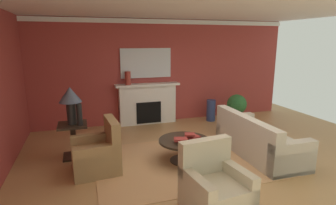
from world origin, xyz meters
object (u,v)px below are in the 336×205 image
object	(u,v)px
fireplace	(148,105)
sofa	(257,141)
vase_mantel_left	(128,78)
potted_plant	(237,106)
mantel_mirror	(146,63)
side_table	(73,138)
vase_on_side_table	(79,115)
armchair_facing_fireplace	(215,189)
table_lamp	(70,98)
coffee_table	(184,145)
armchair_near_window	(98,155)
vase_tall_corner	(211,110)

from	to	relation	value
fireplace	sofa	world-z (taller)	fireplace
vase_mantel_left	potted_plant	distance (m)	3.18
mantel_mirror	side_table	size ratio (longest dim) A/B	2.04
sofa	vase_on_side_table	bearing A→B (deg)	165.34
armchair_facing_fireplace	vase_on_side_table	bearing A→B (deg)	126.59
sofa	vase_on_side_table	size ratio (longest dim) A/B	4.87
fireplace	potted_plant	world-z (taller)	fireplace
sofa	potted_plant	xyz separation A→B (m)	(0.81, 2.14, 0.19)
sofa	table_lamp	world-z (taller)	table_lamp
sofa	side_table	xyz separation A→B (m)	(-3.62, 1.03, 0.10)
fireplace	potted_plant	xyz separation A→B (m)	(2.44, -0.72, -0.06)
armchair_facing_fireplace	coffee_table	size ratio (longest dim) A/B	0.95
armchair_near_window	vase_on_side_table	bearing A→B (deg)	112.81
coffee_table	vase_on_side_table	distance (m)	2.14
fireplace	potted_plant	bearing A→B (deg)	-16.31
mantel_mirror	armchair_near_window	world-z (taller)	mantel_mirror
vase_tall_corner	mantel_mirror	bearing A→B (deg)	167.17
armchair_facing_fireplace	vase_tall_corner	world-z (taller)	armchair_facing_fireplace
potted_plant	table_lamp	bearing A→B (deg)	-165.91
armchair_near_window	table_lamp	xyz separation A→B (m)	(-0.43, 0.77, 0.92)
armchair_facing_fireplace	side_table	xyz separation A→B (m)	(-1.90, 2.48, 0.09)
side_table	sofa	bearing A→B (deg)	-15.85
armchair_near_window	coffee_table	bearing A→B (deg)	-3.70
fireplace	armchair_near_window	world-z (taller)	fireplace
sofa	side_table	world-z (taller)	sofa
vase_on_side_table	mantel_mirror	bearing A→B (deg)	48.48
vase_mantel_left	table_lamp	bearing A→B (deg)	-128.82
table_lamp	mantel_mirror	bearing A→B (deg)	44.52
mantel_mirror	armchair_facing_fireplace	bearing A→B (deg)	-90.98
mantel_mirror	fireplace	bearing A→B (deg)	-90.00
coffee_table	vase_tall_corner	xyz separation A→B (m)	(1.76, 2.41, -0.02)
armchair_facing_fireplace	mantel_mirror	bearing A→B (deg)	89.02
vase_on_side_table	side_table	bearing A→B (deg)	141.34
armchair_near_window	potted_plant	bearing A→B (deg)	25.23
armchair_near_window	table_lamp	bearing A→B (deg)	118.77
fireplace	coffee_table	world-z (taller)	fireplace
armchair_near_window	vase_on_side_table	xyz separation A→B (m)	(-0.28, 0.65, 0.61)
side_table	vase_on_side_table	world-z (taller)	vase_on_side_table
mantel_mirror	armchair_near_window	bearing A→B (deg)	-119.74
sofa	armchair_facing_fireplace	size ratio (longest dim) A/B	2.22
side_table	table_lamp	xyz separation A→B (m)	(0.00, 0.00, 0.82)
fireplace	table_lamp	world-z (taller)	table_lamp
fireplace	vase_on_side_table	world-z (taller)	fireplace
armchair_facing_fireplace	potted_plant	bearing A→B (deg)	54.94
armchair_near_window	coffee_table	distance (m)	1.64
potted_plant	coffee_table	bearing A→B (deg)	-139.90
coffee_table	sofa	bearing A→B (deg)	-5.39
fireplace	table_lamp	xyz separation A→B (m)	(-1.98, -1.83, 0.68)
mantel_mirror	armchair_near_window	xyz separation A→B (m)	(-1.55, -2.72, -1.41)
vase_on_side_table	armchair_facing_fireplace	bearing A→B (deg)	-53.41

